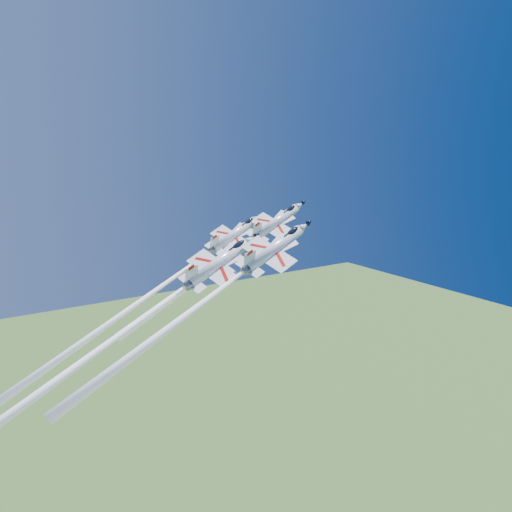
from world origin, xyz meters
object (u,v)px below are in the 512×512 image
jet_lead (225,259)px  jet_slot (99,350)px  jet_right (203,303)px  jet_left (147,297)px

jet_lead → jet_slot: jet_lead is taller
jet_lead → jet_slot: (-25.10, -2.51, -11.38)m
jet_right → jet_slot: size_ratio=0.77×
jet_lead → jet_left: size_ratio=0.77×
jet_lead → jet_right: bearing=-60.6°
jet_slot → jet_left: bearing=108.9°
jet_left → jet_right: size_ratio=1.06×
jet_lead → jet_right: (-8.95, -7.80, -4.83)m
jet_lead → jet_slot: size_ratio=0.63×
jet_right → jet_left: bearing=-169.0°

